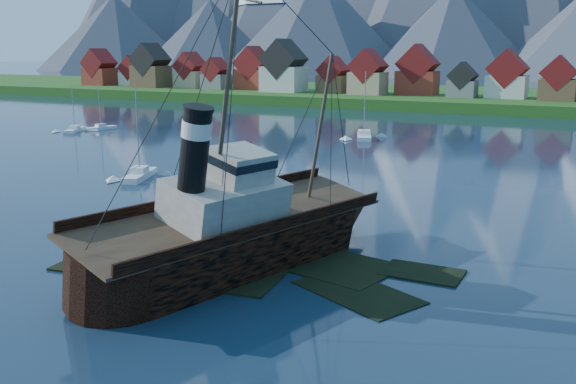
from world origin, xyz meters
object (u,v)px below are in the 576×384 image
at_px(sailboat_a, 75,130).
at_px(sailboat_c, 364,137).
at_px(sailboat_f, 140,176).
at_px(tugboat_wreck, 241,227).
at_px(sailboat_b, 101,128).

height_order(sailboat_a, sailboat_c, sailboat_c).
distance_m(sailboat_a, sailboat_c, 60.41).
bearing_deg(sailboat_c, sailboat_f, -125.25).
bearing_deg(sailboat_c, sailboat_a, 175.82).
bearing_deg(sailboat_f, sailboat_a, 122.96).
relative_size(tugboat_wreck, sailboat_c, 2.31).
bearing_deg(tugboat_wreck, sailboat_b, 155.56).
bearing_deg(sailboat_c, sailboat_b, 171.90).
height_order(tugboat_wreck, sailboat_a, tugboat_wreck).
xyz_separation_m(sailboat_b, sailboat_f, (42.34, -37.93, 0.08)).
height_order(sailboat_a, sailboat_f, sailboat_f).
xyz_separation_m(sailboat_c, sailboat_f, (-12.85, -50.55, 0.01)).
xyz_separation_m(tugboat_wreck, sailboat_f, (-30.15, 23.61, -2.74)).
height_order(sailboat_a, sailboat_b, sailboat_a).
relative_size(sailboat_b, sailboat_c, 0.76).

